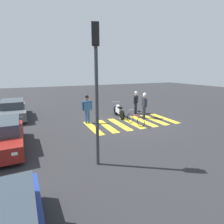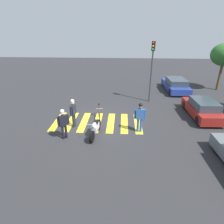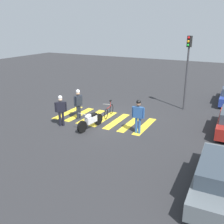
{
  "view_description": "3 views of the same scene",
  "coord_description": "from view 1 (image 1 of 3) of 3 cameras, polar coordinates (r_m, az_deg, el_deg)",
  "views": [
    {
      "loc": [
        -10.1,
        6.02,
        3.42
      ],
      "look_at": [
        0.41,
        1.24,
        0.76
      ],
      "focal_mm": 29.4,
      "sensor_mm": 36.0,
      "label": 1
    },
    {
      "loc": [
        11.25,
        1.63,
        5.77
      ],
      "look_at": [
        0.05,
        0.98,
        0.8
      ],
      "focal_mm": 30.36,
      "sensor_mm": 36.0,
      "label": 2
    },
    {
      "loc": [
        13.19,
        7.44,
        5.54
      ],
      "look_at": [
        0.71,
        0.95,
        0.81
      ],
      "focal_mm": 41.79,
      "sensor_mm": 36.0,
      "label": 3
    }
  ],
  "objects": [
    {
      "name": "ground_plane",
      "position": [
        12.25,
        6.1,
        -3.3
      ],
      "size": [
        60.0,
        60.0,
        0.0
      ],
      "primitive_type": "plane",
      "color": "#2B2B2D"
    },
    {
      "name": "police_motorcycle",
      "position": [
        13.52,
        2.15,
        0.36
      ],
      "size": [
        2.09,
        0.62,
        1.05
      ],
      "color": "black",
      "rests_on": "ground_plane"
    },
    {
      "name": "leaning_bicycle",
      "position": [
        11.65,
        7.3,
        -2.33
      ],
      "size": [
        1.67,
        0.46,
        0.98
      ],
      "color": "black",
      "rests_on": "ground_plane"
    },
    {
      "name": "officer_on_foot",
      "position": [
        14.58,
        7.42,
        3.51
      ],
      "size": [
        0.46,
        0.54,
        1.8
      ],
      "color": "black",
      "rests_on": "ground_plane"
    },
    {
      "name": "officer_by_motorcycle",
      "position": [
        13.28,
        10.01,
        2.64
      ],
      "size": [
        0.68,
        0.29,
        1.85
      ],
      "color": "#1E232D",
      "rests_on": "ground_plane"
    },
    {
      "name": "pedestrian_bystander",
      "position": [
        11.91,
        -7.73,
        1.58
      ],
      "size": [
        0.25,
        0.69,
        1.86
      ],
      "color": "#2D5999",
      "rests_on": "ground_plane"
    },
    {
      "name": "crosswalk_stripes",
      "position": [
        12.25,
        6.1,
        -3.28
      ],
      "size": [
        2.88,
        5.85,
        0.01
      ],
      "color": "yellow",
      "rests_on": "ground_plane"
    },
    {
      "name": "car_maroon_wagon",
      "position": [
        9.3,
        -31.04,
        -6.54
      ],
      "size": [
        3.98,
        1.76,
        1.28
      ],
      "color": "black",
      "rests_on": "ground_plane"
    },
    {
      "name": "car_grey_coupe",
      "position": [
        15.06,
        -28.4,
        0.67
      ],
      "size": [
        4.56,
        1.78,
        1.28
      ],
      "color": "black",
      "rests_on": "ground_plane"
    },
    {
      "name": "traffic_light_pole",
      "position": [
        6.25,
        -4.9,
        11.14
      ],
      "size": [
        0.36,
        0.31,
        4.88
      ],
      "color": "#38383D",
      "rests_on": "ground_plane"
    }
  ]
}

